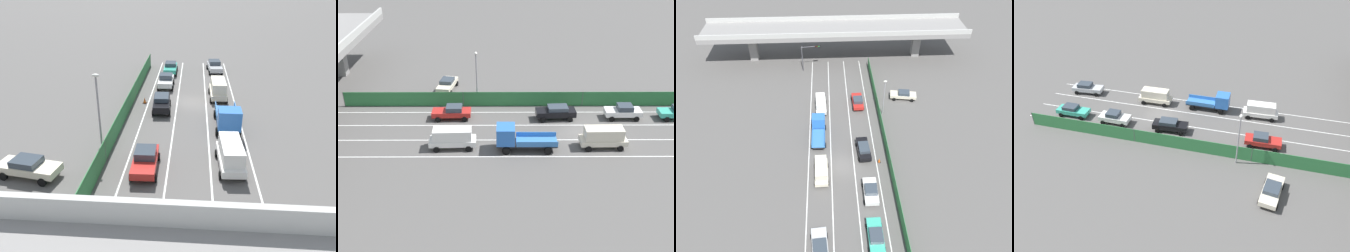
{
  "view_description": "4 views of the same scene",
  "coord_description": "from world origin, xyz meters",
  "views": [
    {
      "loc": [
        -0.07,
        36.67,
        14.18
      ],
      "look_at": [
        2.01,
        9.4,
        1.36
      ],
      "focal_mm": 36.32,
      "sensor_mm": 36.0,
      "label": 1
    },
    {
      "loc": [
        -39.75,
        8.4,
        22.49
      ],
      "look_at": [
        -2.25,
        8.25,
        2.03
      ],
      "focal_mm": 44.23,
      "sensor_mm": 36.0,
      "label": 2
    },
    {
      "loc": [
        -1.54,
        -32.68,
        35.53
      ],
      "look_at": [
        0.52,
        6.34,
        2.17
      ],
      "focal_mm": 35.38,
      "sensor_mm": 36.0,
      "label": 3
    },
    {
      "loc": [
        38.84,
        13.78,
        26.78
      ],
      "look_at": [
        2.99,
        4.0,
        0.85
      ],
      "focal_mm": 36.69,
      "sensor_mm": 36.0,
      "label": 4
    }
  ],
  "objects": [
    {
      "name": "car_sedan_silver",
      "position": [
        -3.22,
        -13.11,
        0.91
      ],
      "size": [
        2.31,
        4.79,
        1.65
      ],
      "color": "#B7BABC",
      "rests_on": "ground"
    },
    {
      "name": "flatbed_truck_blue",
      "position": [
        -3.48,
        7.33,
        1.35
      ],
      "size": [
        2.34,
        6.18,
        2.64
      ],
      "color": "black",
      "rests_on": "ground"
    },
    {
      "name": "lane_line_right_edge",
      "position": [
        4.95,
        6.13,
        0.0
      ],
      "size": [
        0.14,
        48.26,
        0.01
      ],
      "primitive_type": "cube",
      "color": "silver",
      "rests_on": "ground"
    },
    {
      "name": "car_sedan_white",
      "position": [
        3.4,
        -5.48,
        0.91
      ],
      "size": [
        2.03,
        4.22,
        1.69
      ],
      "color": "white",
      "rests_on": "ground"
    },
    {
      "name": "lane_line_mid_left",
      "position": [
        -1.65,
        6.13,
        0.0
      ],
      "size": [
        0.14,
        48.26,
        0.01
      ],
      "primitive_type": "cube",
      "color": "silver",
      "rests_on": "ground"
    },
    {
      "name": "car_taxi_teal",
      "position": [
        3.25,
        -11.96,
        0.87
      ],
      "size": [
        1.98,
        4.56,
        1.55
      ],
      "color": "teal",
      "rests_on": "ground"
    },
    {
      "name": "green_fence",
      "position": [
        6.72,
        6.13,
        0.94
      ],
      "size": [
        0.1,
        44.36,
        1.88
      ],
      "color": "#2D753D",
      "rests_on": "ground"
    },
    {
      "name": "ground_plane",
      "position": [
        0.0,
        0.0,
        0.0
      ],
      "size": [
        300.0,
        300.0,
        0.0
      ],
      "primitive_type": "plane",
      "color": "#565451"
    },
    {
      "name": "car_sedan_black",
      "position": [
        3.23,
        2.41,
        0.92
      ],
      "size": [
        2.16,
        4.69,
        1.63
      ],
      "color": "black",
      "rests_on": "ground"
    },
    {
      "name": "lane_line_mid_right",
      "position": [
        1.65,
        6.13,
        0.0
      ],
      "size": [
        0.14,
        48.26,
        0.01
      ],
      "primitive_type": "cube",
      "color": "silver",
      "rests_on": "ground"
    },
    {
      "name": "traffic_cone",
      "position": [
        5.36,
        0.5,
        0.32
      ],
      "size": [
        0.47,
        0.47,
        0.69
      ],
      "color": "orange",
      "rests_on": "ground"
    },
    {
      "name": "elevated_overpass",
      "position": [
        0.0,
        32.26,
        6.05
      ],
      "size": [
        54.32,
        8.56,
        7.56
      ],
      "color": "gray",
      "rests_on": "ground"
    },
    {
      "name": "car_van_cream",
      "position": [
        -3.08,
        -1.76,
        1.25
      ],
      "size": [
        2.12,
        4.83,
        2.21
      ],
      "color": "beige",
      "rests_on": "ground"
    },
    {
      "name": "car_van_white",
      "position": [
        -3.15,
        13.74,
        1.24
      ],
      "size": [
        2.16,
        4.83,
        2.18
      ],
      "color": "silver",
      "rests_on": "ground"
    },
    {
      "name": "lane_line_left_edge",
      "position": [
        -4.95,
        6.13,
        0.0
      ],
      "size": [
        0.14,
        48.26,
        0.01
      ],
      "primitive_type": "cube",
      "color": "silver",
      "rests_on": "ground"
    },
    {
      "name": "parked_sedan_cream",
      "position": [
        11.84,
        16.12,
        0.85
      ],
      "size": [
        4.91,
        2.64,
        1.5
      ],
      "color": "beige",
      "rests_on": "ground"
    },
    {
      "name": "street_lamp",
      "position": [
        7.45,
        11.81,
        4.12
      ],
      "size": [
        0.6,
        0.36,
        6.74
      ],
      "color": "gray",
      "rests_on": "ground"
    },
    {
      "name": "car_sedan_red",
      "position": [
        3.36,
        14.51,
        0.88
      ],
      "size": [
        2.08,
        4.53,
        1.62
      ],
      "color": "red",
      "rests_on": "ground"
    },
    {
      "name": "traffic_light",
      "position": [
        -5.5,
        27.05,
        3.91
      ],
      "size": [
        3.68,
        0.72,
        5.5
      ],
      "color": "#47474C",
      "rests_on": "ground"
    }
  ]
}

